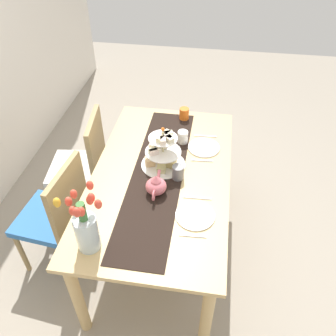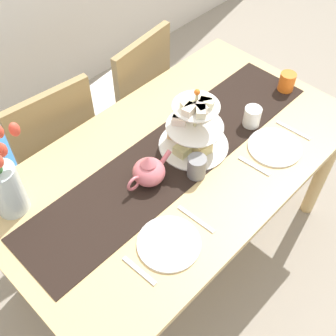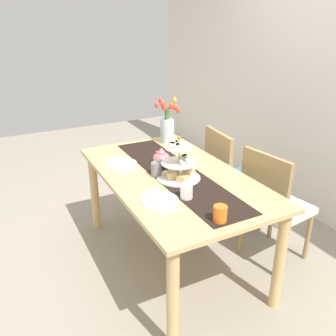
{
  "view_description": "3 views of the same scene",
  "coord_description": "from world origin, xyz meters",
  "views": [
    {
      "loc": [
        -1.66,
        -0.31,
        2.28
      ],
      "look_at": [
        0.03,
        -0.04,
        0.78
      ],
      "focal_mm": 36.92,
      "sensor_mm": 36.0,
      "label": 1
    },
    {
      "loc": [
        -0.87,
        -0.78,
        2.06
      ],
      "look_at": [
        -0.09,
        -0.03,
        0.78
      ],
      "focal_mm": 44.68,
      "sensor_mm": 36.0,
      "label": 2
    },
    {
      "loc": [
        2.03,
        -1.08,
        1.78
      ],
      "look_at": [
        0.03,
        -0.05,
        0.82
      ],
      "focal_mm": 38.05,
      "sensor_mm": 36.0,
      "label": 3
    }
  ],
  "objects": [
    {
      "name": "fork_left",
      "position": [
        -0.47,
        -0.26,
        0.75
      ],
      "size": [
        0.02,
        0.15,
        0.01
      ],
      "primitive_type": "cube",
      "rotation": [
        0.0,
        0.0,
        0.05
      ],
      "color": "silver",
      "rests_on": "dining_table"
    },
    {
      "name": "dining_table",
      "position": [
        0.0,
        0.0,
        0.64
      ],
      "size": [
        1.6,
        0.9,
        0.75
      ],
      "color": "tan",
      "rests_on": "ground_plane"
    },
    {
      "name": "ground_plane",
      "position": [
        0.0,
        0.0,
        0.0
      ],
      "size": [
        8.0,
        8.0,
        0.0
      ],
      "primitive_type": "plane",
      "color": "gray"
    },
    {
      "name": "mug_grey",
      "position": [
        -0.02,
        -0.12,
        0.8
      ],
      "size": [
        0.08,
        0.08,
        0.09
      ],
      "primitive_type": "cylinder",
      "color": "slate",
      "rests_on": "table_runner"
    },
    {
      "name": "mug_orange",
      "position": [
        0.68,
        -0.07,
        0.8
      ],
      "size": [
        0.08,
        0.08,
        0.09
      ],
      "primitive_type": "cylinder",
      "color": "orange",
      "rests_on": "dining_table"
    },
    {
      "name": "tiered_cake_stand",
      "position": [
        0.09,
        0.0,
        0.85
      ],
      "size": [
        0.3,
        0.3,
        0.3
      ],
      "color": "beige",
      "rests_on": "table_runner"
    },
    {
      "name": "dinner_plate_right",
      "position": [
        0.32,
        -0.26,
        0.76
      ],
      "size": [
        0.23,
        0.23,
        0.01
      ],
      "primitive_type": "cylinder",
      "color": "white",
      "rests_on": "dining_table"
    },
    {
      "name": "knife_right",
      "position": [
        0.47,
        -0.26,
        0.75
      ],
      "size": [
        0.02,
        0.17,
        0.01
      ],
      "primitive_type": "cube",
      "rotation": [
        0.0,
        0.0,
        0.05
      ],
      "color": "silver",
      "rests_on": "dining_table"
    },
    {
      "name": "table_runner",
      "position": [
        0.0,
        0.02,
        0.75
      ],
      "size": [
        1.47,
        0.33,
        0.0
      ],
      "primitive_type": "cube",
      "color": "black",
      "rests_on": "dining_table"
    },
    {
      "name": "mug_white_text",
      "position": [
        0.37,
        -0.1,
        0.8
      ],
      "size": [
        0.08,
        0.08,
        0.09
      ],
      "primitive_type": "cylinder",
      "color": "white",
      "rests_on": "dining_table"
    },
    {
      "name": "knife_left",
      "position": [
        -0.18,
        -0.26,
        0.75
      ],
      "size": [
        0.02,
        0.17,
        0.01
      ],
      "primitive_type": "cube",
      "rotation": [
        0.0,
        0.0,
        0.05
      ],
      "color": "silver",
      "rests_on": "dining_table"
    },
    {
      "name": "chair_right",
      "position": [
        0.31,
        0.68,
        0.5
      ],
      "size": [
        0.47,
        0.47,
        0.91
      ],
      "color": "#9C8254",
      "rests_on": "ground_plane"
    },
    {
      "name": "teapot",
      "position": [
        -0.17,
        0.0,
        0.81
      ],
      "size": [
        0.24,
        0.13,
        0.14
      ],
      "color": "#D66B75",
      "rests_on": "table_runner"
    },
    {
      "name": "fork_right",
      "position": [
        0.18,
        -0.26,
        0.75
      ],
      "size": [
        0.03,
        0.15,
        0.01
      ],
      "primitive_type": "cube",
      "rotation": [
        0.0,
        0.0,
        0.07
      ],
      "color": "silver",
      "rests_on": "dining_table"
    },
    {
      "name": "tulip_vase",
      "position": [
        -0.62,
        0.28,
        0.91
      ],
      "size": [
        0.22,
        0.22,
        0.39
      ],
      "color": "silver",
      "rests_on": "dining_table"
    },
    {
      "name": "dinner_plate_left",
      "position": [
        -0.33,
        -0.26,
        0.76
      ],
      "size": [
        0.23,
        0.23,
        0.01
      ],
      "primitive_type": "cylinder",
      "color": "white",
      "rests_on": "dining_table"
    },
    {
      "name": "chair_left",
      "position": [
        -0.23,
        0.68,
        0.5
      ],
      "size": [
        0.46,
        0.46,
        0.91
      ],
      "color": "#9C8254",
      "rests_on": "ground_plane"
    }
  ]
}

